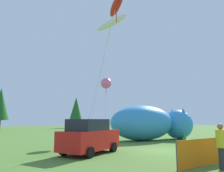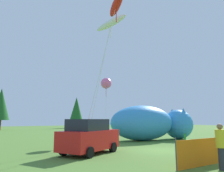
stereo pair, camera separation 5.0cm
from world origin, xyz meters
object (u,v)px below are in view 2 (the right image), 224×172
at_px(parked_car, 89,137).
at_px(inflatable_cat, 152,124).
at_px(kite_pink_octopus, 106,83).
at_px(spectator_in_yellow_shirt, 221,144).
at_px(kite_red_lizard, 116,6).
at_px(folding_chair, 187,139).
at_px(kite_white_ghost, 111,23).

distance_m(parked_car, inflatable_cat, 10.05).
xyz_separation_m(inflatable_cat, kite_pink_octopus, (-4.61, 1.10, 3.83)).
relative_size(parked_car, spectator_in_yellow_shirt, 2.41).
bearing_deg(kite_pink_octopus, spectator_in_yellow_shirt, -98.54).
bearing_deg(kite_red_lizard, folding_chair, -7.12).
xyz_separation_m(inflatable_cat, kite_white_ghost, (-5.78, -1.56, 8.50)).
bearing_deg(inflatable_cat, folding_chair, -92.78).
distance_m(parked_car, kite_white_ghost, 10.02).
bearing_deg(kite_red_lizard, kite_pink_octopus, 65.70).
relative_size(inflatable_cat, kite_pink_octopus, 1.59).
bearing_deg(kite_white_ghost, kite_red_lizard, -114.89).
relative_size(parked_car, kite_red_lizard, 0.42).
xyz_separation_m(folding_chair, kite_pink_octopus, (-3.58, 6.05, 4.82)).
distance_m(folding_chair, kite_red_lizard, 11.25).
xyz_separation_m(kite_red_lizard, kite_pink_octopus, (2.40, 5.31, -4.68)).
relative_size(kite_pink_octopus, kite_white_ghost, 0.55).
xyz_separation_m(parked_car, kite_pink_octopus, (4.44, 5.42, 4.38)).
bearing_deg(folding_chair, kite_pink_octopus, 154.08).
distance_m(folding_chair, spectator_in_yellow_shirt, 8.10).
relative_size(parked_car, kite_white_ghost, 0.41).
bearing_deg(kite_red_lizard, spectator_in_yellow_shirt, -85.10).
bearing_deg(kite_pink_octopus, folding_chair, -59.41).
bearing_deg(spectator_in_yellow_shirt, kite_white_ghost, 86.08).
bearing_deg(folding_chair, spectator_in_yellow_shirt, -98.33).
xyz_separation_m(folding_chair, inflatable_cat, (1.04, 4.96, 1.00)).
bearing_deg(inflatable_cat, kite_red_lizard, -139.99).
distance_m(parked_car, spectator_in_yellow_shirt, 7.16).
relative_size(folding_chair, spectator_in_yellow_shirt, 0.50).
relative_size(kite_red_lizard, kite_white_ghost, 1.00).
bearing_deg(folding_chair, inflatable_cat, 111.69).
height_order(folding_chair, kite_red_lizard, kite_red_lizard).
distance_m(parked_car, kite_red_lizard, 9.29).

